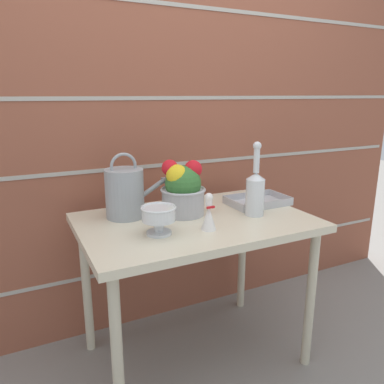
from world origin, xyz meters
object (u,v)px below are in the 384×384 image
object	(u,v)px
crystal_pedestal_bowl	(159,216)
figurine_vase	(209,215)
wire_tray	(258,202)
glass_decanter	(255,191)
flower_planter	(183,189)
watering_can	(125,192)

from	to	relation	value
crystal_pedestal_bowl	figurine_vase	world-z (taller)	figurine_vase
wire_tray	crystal_pedestal_bowl	bearing A→B (deg)	-163.84
crystal_pedestal_bowl	glass_decanter	size ratio (longest dim) A/B	0.42
flower_planter	wire_tray	distance (m)	0.44
figurine_vase	glass_decanter	bearing A→B (deg)	15.25
flower_planter	watering_can	bearing A→B (deg)	161.55
glass_decanter	figurine_vase	bearing A→B (deg)	-164.75
watering_can	flower_planter	xyz separation A→B (m)	(0.25, -0.08, 0.01)
watering_can	flower_planter	world-z (taller)	watering_can
watering_can	wire_tray	size ratio (longest dim) A/B	1.04
watering_can	crystal_pedestal_bowl	distance (m)	0.29
wire_tray	figurine_vase	bearing A→B (deg)	-151.68
flower_planter	wire_tray	bearing A→B (deg)	-2.00
crystal_pedestal_bowl	flower_planter	bearing A→B (deg)	44.64
figurine_vase	wire_tray	distance (m)	0.48
watering_can	figurine_vase	xyz separation A→B (m)	(0.26, -0.32, -0.05)
crystal_pedestal_bowl	wire_tray	world-z (taller)	crystal_pedestal_bowl
watering_can	wire_tray	distance (m)	0.70
crystal_pedestal_bowl	glass_decanter	distance (m)	0.51
watering_can	flower_planter	bearing A→B (deg)	-18.45
figurine_vase	wire_tray	xyz separation A→B (m)	(0.42, 0.22, -0.06)
watering_can	wire_tray	xyz separation A→B (m)	(0.68, -0.10, -0.11)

